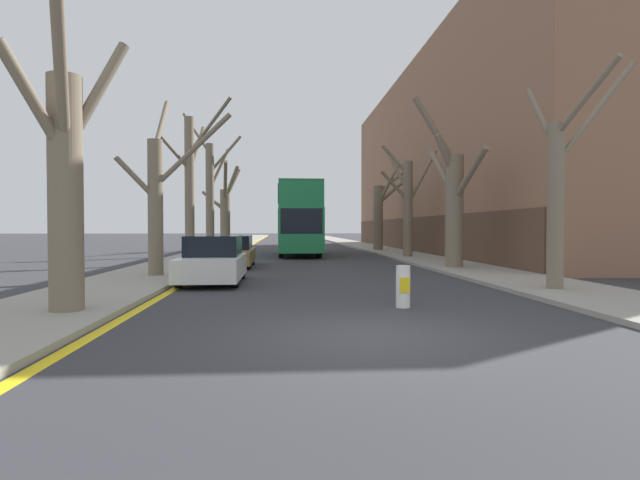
% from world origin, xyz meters
% --- Properties ---
extents(ground_plane, '(300.00, 300.00, 0.00)m').
position_xyz_m(ground_plane, '(0.00, 0.00, 0.00)').
color(ground_plane, '#333338').
extents(sidewalk_left, '(3.21, 120.00, 0.12)m').
position_xyz_m(sidewalk_left, '(-6.30, 50.00, 0.06)').
color(sidewalk_left, gray).
rests_on(sidewalk_left, ground).
extents(sidewalk_right, '(3.21, 120.00, 0.12)m').
position_xyz_m(sidewalk_right, '(6.30, 50.00, 0.06)').
color(sidewalk_right, gray).
rests_on(sidewalk_right, ground).
extents(building_facade_right, '(10.08, 41.54, 13.78)m').
position_xyz_m(building_facade_right, '(12.90, 29.41, 6.88)').
color(building_facade_right, '#93664C').
rests_on(building_facade_right, ground).
extents(kerb_line_stripe, '(0.24, 120.00, 0.01)m').
position_xyz_m(kerb_line_stripe, '(-4.52, 50.00, 0.00)').
color(kerb_line_stripe, yellow).
rests_on(kerb_line_stripe, ground).
extents(street_tree_left_0, '(1.89, 2.77, 6.39)m').
position_xyz_m(street_tree_left_0, '(-5.68, 2.26, 2.77)').
color(street_tree_left_0, '#7A6B56').
rests_on(street_tree_left_0, ground).
extents(street_tree_left_1, '(3.89, 2.70, 6.64)m').
position_xyz_m(street_tree_left_1, '(-5.75, 9.87, 2.79)').
color(street_tree_left_1, '#7A6B56').
rests_on(street_tree_left_1, ground).
extents(street_tree_left_2, '(3.55, 3.75, 7.74)m').
position_xyz_m(street_tree_left_2, '(-5.88, 16.88, 3.90)').
color(street_tree_left_2, '#7A6B56').
rests_on(street_tree_left_2, ground).
extents(street_tree_left_3, '(3.76, 1.24, 9.06)m').
position_xyz_m(street_tree_left_3, '(-5.89, 23.81, 3.93)').
color(street_tree_left_3, '#7A6B56').
rests_on(street_tree_left_3, ground).
extents(street_tree_left_4, '(3.10, 4.05, 6.62)m').
position_xyz_m(street_tree_left_4, '(-5.77, 31.02, 2.96)').
color(street_tree_left_4, '#7A6B56').
rests_on(street_tree_left_4, ground).
extents(street_tree_right_0, '(2.56, 3.30, 6.29)m').
position_xyz_m(street_tree_right_0, '(6.03, 5.01, 2.76)').
color(street_tree_right_0, '#7A6B56').
rests_on(street_tree_right_0, ground).
extents(street_tree_right_1, '(2.40, 5.19, 7.26)m').
position_xyz_m(street_tree_right_1, '(5.78, 12.70, 2.93)').
color(street_tree_right_1, '#7A6B56').
rests_on(street_tree_right_1, ground).
extents(street_tree_right_2, '(3.35, 2.52, 6.61)m').
position_xyz_m(street_tree_right_2, '(5.83, 20.61, 3.23)').
color(street_tree_right_2, '#7A6B56').
rests_on(street_tree_right_2, ground).
extents(street_tree_right_3, '(2.88, 2.02, 6.53)m').
position_xyz_m(street_tree_right_3, '(6.00, 29.10, 3.01)').
color(street_tree_right_3, '#7A6B56').
rests_on(street_tree_right_3, ground).
extents(double_decker_bus, '(2.60, 10.34, 4.48)m').
position_xyz_m(double_decker_bus, '(-0.35, 24.59, 2.53)').
color(double_decker_bus, '#1E7F47').
rests_on(double_decker_bus, ground).
extents(parked_car_0, '(1.85, 4.15, 1.51)m').
position_xyz_m(parked_car_0, '(-3.63, 8.20, 0.70)').
color(parked_car_0, silver).
rests_on(parked_car_0, ground).
extents(parked_car_1, '(1.77, 4.50, 1.41)m').
position_xyz_m(parked_car_1, '(-3.63, 14.79, 0.66)').
color(parked_car_1, olive).
rests_on(parked_car_1, ground).
extents(traffic_bollard, '(0.31, 0.33, 0.93)m').
position_xyz_m(traffic_bollard, '(1.23, 2.90, 0.47)').
color(traffic_bollard, white).
rests_on(traffic_bollard, ground).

